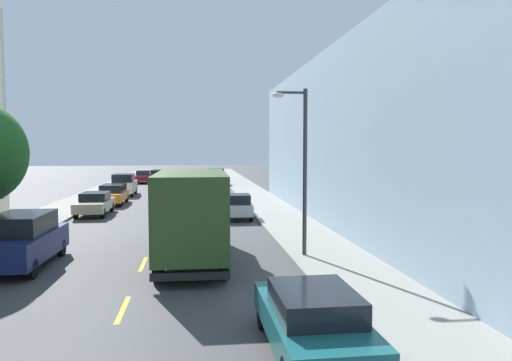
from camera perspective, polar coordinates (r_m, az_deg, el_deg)
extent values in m
plane|color=#424244|center=(36.10, -10.24, -2.93)|extent=(160.00, 160.00, 0.00)
cube|color=#99968E|center=(35.24, -22.04, -3.21)|extent=(3.20, 120.00, 0.14)
cube|color=#99968E|center=(34.45, 1.47, -3.08)|extent=(3.20, 120.00, 0.14)
cube|color=yellow|center=(13.63, -15.52, -14.52)|extent=(0.14, 2.20, 0.01)
cube|color=yellow|center=(18.41, -13.24, -9.62)|extent=(0.14, 2.20, 0.01)
cube|color=yellow|center=(23.28, -11.94, -6.74)|extent=(0.14, 2.20, 0.01)
cube|color=yellow|center=(28.19, -11.10, -4.87)|extent=(0.14, 2.20, 0.01)
cube|color=yellow|center=(33.13, -10.52, -3.55)|extent=(0.14, 2.20, 0.01)
cube|color=yellow|center=(38.09, -10.08, -2.57)|extent=(0.14, 2.20, 0.01)
cube|color=yellow|center=(43.05, -9.75, -1.82)|extent=(0.14, 2.20, 0.01)
cube|color=yellow|center=(48.03, -9.49, -1.22)|extent=(0.14, 2.20, 0.01)
cube|color=yellow|center=(53.00, -9.27, -0.74)|extent=(0.14, 2.20, 0.01)
cube|color=#9EB7CC|center=(28.35, 17.36, 4.60)|extent=(10.00, 36.00, 9.40)
cylinder|color=#38383D|center=(18.47, 5.82, 0.93)|extent=(0.16, 0.16, 6.37)
cylinder|color=#38383D|center=(18.44, 4.20, 10.37)|extent=(1.10, 0.10, 0.10)
ellipsoid|color=silver|center=(18.34, 2.64, 10.10)|extent=(0.44, 0.28, 0.20)
cube|color=#2D471E|center=(17.22, -7.66, -3.61)|extent=(2.46, 5.73, 2.75)
cube|color=#2D471E|center=(21.22, -7.46, -2.93)|extent=(2.32, 1.92, 2.20)
cube|color=black|center=(22.07, -7.43, -1.40)|extent=(2.02, 0.10, 0.97)
cube|color=black|center=(14.81, -7.80, -11.18)|extent=(2.40, 0.19, 0.24)
cylinder|color=black|center=(21.47, -4.58, -6.28)|extent=(0.29, 0.96, 0.96)
cylinder|color=black|center=(21.51, -10.27, -6.31)|extent=(0.29, 0.96, 0.96)
cylinder|color=black|center=(15.90, -3.84, -9.92)|extent=(0.29, 0.96, 0.96)
cylinder|color=black|center=(15.94, -11.59, -9.95)|extent=(0.29, 0.96, 0.96)
cylinder|color=black|center=(16.97, -4.02, -9.03)|extent=(0.29, 0.96, 0.96)
cylinder|color=black|center=(17.01, -11.26, -9.07)|extent=(0.29, 0.96, 0.96)
cube|color=black|center=(54.11, -4.75, 0.22)|extent=(2.09, 4.85, 0.90)
cube|color=black|center=(54.07, -4.75, 1.07)|extent=(1.80, 2.83, 0.70)
cylinder|color=black|center=(55.79, -3.88, -0.13)|extent=(0.24, 0.67, 0.66)
cylinder|color=black|center=(55.77, -5.66, -0.14)|extent=(0.24, 0.67, 0.66)
cylinder|color=black|center=(52.54, -3.77, -0.38)|extent=(0.24, 0.67, 0.66)
cylinder|color=black|center=(52.51, -5.66, -0.39)|extent=(0.24, 0.67, 0.66)
cube|color=#B2B5BA|center=(29.14, -2.33, -3.24)|extent=(1.86, 4.05, 0.62)
cube|color=black|center=(28.60, -2.28, -2.20)|extent=(1.58, 1.72, 0.55)
cylinder|color=black|center=(30.58, -1.04, -3.49)|extent=(0.24, 0.67, 0.66)
cylinder|color=black|center=(30.50, -3.89, -3.52)|extent=(0.24, 0.67, 0.66)
cylinder|color=black|center=(27.89, -0.61, -4.21)|extent=(0.24, 0.67, 0.66)
cylinder|color=black|center=(27.81, -3.74, -4.24)|extent=(0.24, 0.67, 0.66)
cube|color=navy|center=(19.25, -25.98, -6.95)|extent=(2.02, 4.83, 0.90)
cube|color=black|center=(19.12, -26.05, -4.60)|extent=(1.75, 2.81, 0.70)
cylinder|color=black|center=(17.56, -25.04, -9.46)|extent=(0.23, 0.66, 0.66)
cylinder|color=black|center=(21.14, -26.68, -7.27)|extent=(0.23, 0.66, 0.66)
cylinder|color=black|center=(20.60, -22.12, -7.42)|extent=(0.23, 0.66, 0.66)
cube|color=silver|center=(44.52, -15.42, -0.71)|extent=(2.05, 4.84, 0.90)
cube|color=black|center=(44.46, -15.44, 0.32)|extent=(1.77, 2.82, 0.70)
cylinder|color=black|center=(43.06, -16.82, -1.49)|extent=(0.23, 0.66, 0.66)
cylinder|color=black|center=(42.84, -14.53, -1.48)|extent=(0.23, 0.66, 0.66)
cylinder|color=black|center=(46.28, -16.23, -1.11)|extent=(0.23, 0.66, 0.66)
cylinder|color=black|center=(46.07, -14.10, -1.10)|extent=(0.23, 0.66, 0.66)
cube|color=orange|center=(37.60, -16.65, -1.78)|extent=(1.82, 4.70, 0.62)
cube|color=black|center=(37.92, -16.58, -0.85)|extent=(1.60, 2.82, 0.55)
cylinder|color=black|center=(36.21, -18.30, -2.53)|extent=(0.22, 0.66, 0.66)
cylinder|color=black|center=(35.94, -15.80, -2.52)|extent=(0.22, 0.66, 0.66)
cylinder|color=black|center=(39.34, -17.41, -2.01)|extent=(0.22, 0.66, 0.66)
cylinder|color=black|center=(39.08, -15.10, -2.00)|extent=(0.22, 0.66, 0.66)
cube|color=tan|center=(32.12, -18.61, -2.80)|extent=(1.80, 4.50, 0.60)
cube|color=black|center=(32.28, -18.55, -1.78)|extent=(1.58, 2.16, 0.50)
cylinder|color=black|center=(30.84, -20.60, -3.68)|extent=(0.22, 0.66, 0.66)
cylinder|color=black|center=(30.51, -17.71, -3.69)|extent=(0.22, 0.66, 0.66)
cylinder|color=black|center=(33.80, -19.40, -3.00)|extent=(0.22, 0.66, 0.66)
cylinder|color=black|center=(33.50, -16.76, -3.00)|extent=(0.22, 0.66, 0.66)
cube|color=maroon|center=(59.57, -13.18, 0.34)|extent=(1.87, 4.72, 0.62)
cube|color=black|center=(59.91, -13.16, 0.92)|extent=(1.63, 2.84, 0.55)
cylinder|color=black|center=(58.09, -14.11, -0.08)|extent=(0.23, 0.66, 0.66)
cylinder|color=black|center=(57.93, -12.54, -0.06)|extent=(0.23, 0.66, 0.66)
cylinder|color=black|center=(61.26, -13.78, 0.13)|extent=(0.23, 0.66, 0.66)
cylinder|color=black|center=(61.11, -12.29, 0.15)|extent=(0.23, 0.66, 0.66)
cube|color=#195B60|center=(10.44, 6.62, -16.59)|extent=(1.84, 4.52, 0.60)
cube|color=black|center=(10.06, 6.97, -14.09)|extent=(1.60, 2.18, 0.50)
cylinder|color=black|center=(12.13, 8.50, -15.14)|extent=(0.23, 0.66, 0.66)
cylinder|color=black|center=(11.81, 0.83, -15.64)|extent=(0.23, 0.66, 0.66)
cube|color=#194C28|center=(60.81, -4.78, 0.50)|extent=(1.82, 4.04, 0.62)
cube|color=black|center=(60.30, -4.75, 1.03)|extent=(1.57, 1.71, 0.55)
cylinder|color=black|center=(62.24, -4.16, 0.29)|extent=(0.23, 0.66, 0.66)
cylinder|color=black|center=(62.14, -5.56, 0.28)|extent=(0.23, 0.66, 0.66)
cylinder|color=black|center=(59.53, -3.97, 0.13)|extent=(0.23, 0.66, 0.66)
cylinder|color=black|center=(59.43, -5.43, 0.12)|extent=(0.23, 0.66, 0.66)
cube|color=#AD1E1E|center=(52.05, -11.30, 0.01)|extent=(1.95, 4.80, 0.90)
cube|color=black|center=(52.00, -11.31, 0.89)|extent=(1.72, 2.78, 0.70)
cylinder|color=black|center=(50.53, -12.41, -0.63)|extent=(0.22, 0.66, 0.66)
cylinder|color=black|center=(50.40, -10.45, -0.62)|extent=(0.22, 0.66, 0.66)
cylinder|color=black|center=(53.77, -12.09, -0.36)|extent=(0.22, 0.66, 0.66)
cylinder|color=black|center=(53.65, -10.25, -0.34)|extent=(0.22, 0.66, 0.66)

